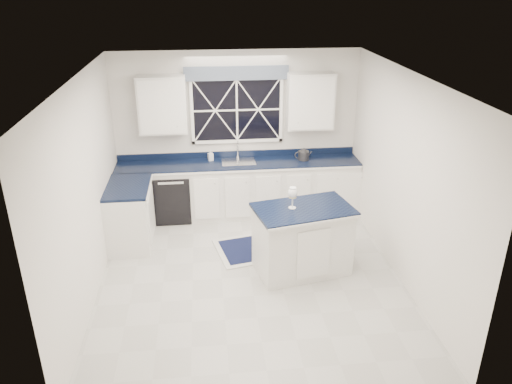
{
  "coord_description": "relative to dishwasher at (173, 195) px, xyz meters",
  "views": [
    {
      "loc": [
        -0.54,
        -5.71,
        3.78
      ],
      "look_at": [
        0.12,
        0.4,
        1.08
      ],
      "focal_mm": 35.0,
      "sensor_mm": 36.0,
      "label": 1
    }
  ],
  "objects": [
    {
      "name": "ground",
      "position": [
        1.1,
        -1.95,
        -0.41
      ],
      "size": [
        4.5,
        4.5,
        0.0
      ],
      "primitive_type": "plane",
      "color": "#B3B3AE",
      "rests_on": "ground"
    },
    {
      "name": "countertop",
      "position": [
        1.1,
        0.0,
        0.51
      ],
      "size": [
        3.98,
        0.64,
        0.04
      ],
      "primitive_type": "cube",
      "color": "black",
      "rests_on": "base_cabinets"
    },
    {
      "name": "back_wall",
      "position": [
        1.1,
        0.3,
        0.94
      ],
      "size": [
        4.0,
        0.1,
        2.7
      ],
      "primitive_type": "cube",
      "color": "silver",
      "rests_on": "ground"
    },
    {
      "name": "faucet",
      "position": [
        1.1,
        0.19,
        0.69
      ],
      "size": [
        0.05,
        0.2,
        0.3
      ],
      "color": "silver",
      "rests_on": "countertop"
    },
    {
      "name": "window",
      "position": [
        1.1,
        0.25,
        1.42
      ],
      "size": [
        1.65,
        0.09,
        1.26
      ],
      "color": "black",
      "rests_on": "ground"
    },
    {
      "name": "rug",
      "position": [
        1.4,
        -1.17,
        -0.4
      ],
      "size": [
        1.59,
        1.16,
        0.02
      ],
      "rotation": [
        0.0,
        0.0,
        0.21
      ],
      "color": "beige",
      "rests_on": "ground"
    },
    {
      "name": "wine_glass",
      "position": [
        1.67,
        -1.83,
        0.74
      ],
      "size": [
        0.12,
        0.12,
        0.29
      ],
      "color": "silver",
      "rests_on": "island"
    },
    {
      "name": "kettle",
      "position": [
        2.18,
        0.02,
        0.63
      ],
      "size": [
        0.3,
        0.19,
        0.21
      ],
      "rotation": [
        0.0,
        0.0,
        0.06
      ],
      "color": "#323234",
      "rests_on": "countertop"
    },
    {
      "name": "soap_bottle",
      "position": [
        0.65,
        0.15,
        0.62
      ],
      "size": [
        0.1,
        0.1,
        0.18
      ],
      "primitive_type": "imported",
      "rotation": [
        0.0,
        0.0,
        0.25
      ],
      "color": "silver",
      "rests_on": "countertop"
    },
    {
      "name": "base_cabinets",
      "position": [
        0.77,
        -0.17,
        0.04
      ],
      "size": [
        3.99,
        1.6,
        0.9
      ],
      "color": "white",
      "rests_on": "ground"
    },
    {
      "name": "dishwasher",
      "position": [
        0.0,
        0.0,
        0.0
      ],
      "size": [
        0.6,
        0.58,
        0.82
      ],
      "primitive_type": "cube",
      "color": "black",
      "rests_on": "ground"
    },
    {
      "name": "island",
      "position": [
        1.82,
        -1.84,
        0.07
      ],
      "size": [
        1.41,
        1.02,
        0.95
      ],
      "rotation": [
        0.0,
        0.0,
        0.21
      ],
      "color": "white",
      "rests_on": "ground"
    },
    {
      "name": "upper_cabinets",
      "position": [
        1.1,
        0.13,
        1.49
      ],
      "size": [
        3.1,
        0.34,
        0.9
      ],
      "color": "white",
      "rests_on": "ground"
    }
  ]
}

